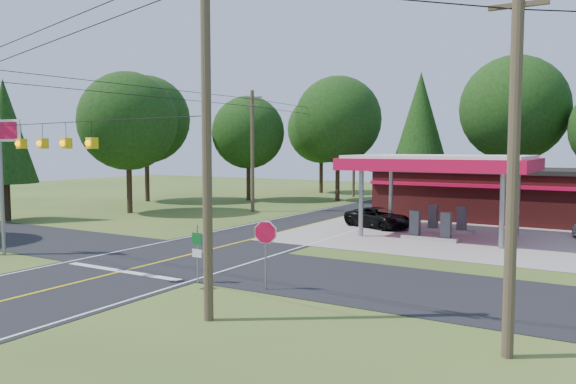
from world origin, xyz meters
The scene contains 16 objects.
ground centered at (0.00, 0.00, 0.00)m, with size 120.00×120.00×0.00m, color #3B591F.
main_highway centered at (0.00, 0.00, 0.01)m, with size 8.00×120.00×0.02m, color black.
cross_road centered at (0.00, 0.00, 0.01)m, with size 70.00×7.00×0.02m, color black.
lane_center_yellow centered at (0.00, 0.00, 0.03)m, with size 0.15×110.00×0.00m, color yellow.
gas_canopy centered at (9.00, 13.00, 4.27)m, with size 10.60×7.40×4.88m.
convenience_store centered at (10.00, 22.98, 1.92)m, with size 16.40×7.55×3.80m.
utility_pole_near_right centered at (7.50, -7.00, 5.96)m, with size 1.80×0.30×11.50m.
utility_pole_far_left centered at (-8.00, 18.00, 5.20)m, with size 1.80×0.30×10.00m.
utility_pole_right_b centered at (16.00, -5.50, 5.20)m, with size 1.80×0.30×10.00m.
utility_pole_north centered at (-6.50, 35.00, 4.75)m, with size 0.30×0.30×9.50m.
overhead_beacons centered at (-1.00, -6.00, 6.21)m, with size 17.04×2.04×1.03m.
treeline_backdrop centered at (0.82, 24.01, 7.49)m, with size 70.27×51.59×13.30m.
suv_car centered at (4.50, 14.50, 0.66)m, with size 4.77×4.77×1.33m, color black.
big_stop_sign centered at (-8.00, -3.91, 5.05)m, with size 2.47×0.69×6.80m.
octagonal_stop_sign centered at (7.00, -3.01, 1.98)m, with size 0.88×0.29×2.64m.
route_sign_post centered at (4.14, -3.52, 1.38)m, with size 0.47×0.09×2.31m.
Camera 1 is at (18.34, -20.35, 5.36)m, focal length 35.00 mm.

